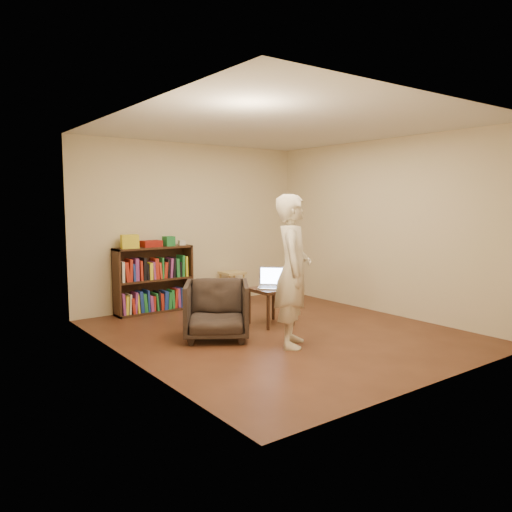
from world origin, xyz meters
TOP-DOWN VIEW (x-y plane):
  - floor at (0.00, 0.00)m, footprint 4.50×4.50m
  - ceiling at (0.00, 0.00)m, footprint 4.50×4.50m
  - wall_back at (0.00, 2.25)m, footprint 4.00×0.00m
  - wall_left at (-2.00, 0.00)m, footprint 0.00×4.50m
  - wall_right at (2.00, 0.00)m, footprint 0.00×4.50m
  - bookshelf at (-0.78, 2.09)m, footprint 1.20×0.30m
  - box_yellow at (-1.16, 2.05)m, footprint 0.27×0.22m
  - red_cloth at (-0.81, 2.08)m, footprint 0.29×0.21m
  - box_green at (-0.52, 2.06)m, footprint 0.16×0.16m
  - box_white at (-0.29, 2.08)m, footprint 0.11×0.11m
  - stool at (0.59, 1.98)m, footprint 0.36×0.36m
  - armchair at (-0.80, 0.25)m, footprint 1.07×1.07m
  - side_table at (0.17, 0.41)m, footprint 0.49×0.49m
  - laptop at (0.20, 0.42)m, footprint 0.46×0.46m
  - person at (-0.25, -0.53)m, footprint 0.75×0.76m

SIDE VIEW (x-z plane):
  - floor at x=0.00m, z-range 0.00..0.00m
  - armchair at x=-0.80m, z-range 0.00..0.71m
  - stool at x=0.59m, z-range 0.16..0.67m
  - side_table at x=0.17m, z-range 0.17..0.67m
  - bookshelf at x=-0.78m, z-range -0.06..0.94m
  - laptop at x=0.20m, z-range 0.43..0.71m
  - person at x=-0.25m, z-range 0.00..1.76m
  - box_white at x=-0.29m, z-range 1.00..1.08m
  - red_cloth at x=-0.81m, z-range 1.00..1.10m
  - box_green at x=-0.52m, z-range 1.00..1.15m
  - box_yellow at x=-1.16m, z-range 1.00..1.20m
  - wall_back at x=0.00m, z-range -0.70..3.30m
  - wall_left at x=-2.00m, z-range -0.95..3.55m
  - wall_right at x=2.00m, z-range -0.95..3.55m
  - ceiling at x=0.00m, z-range 2.60..2.60m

